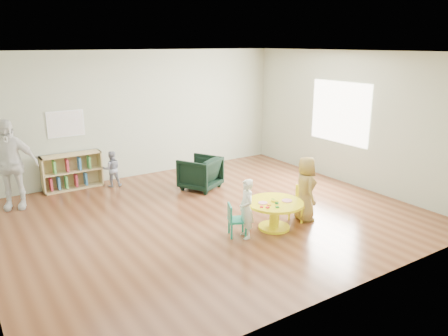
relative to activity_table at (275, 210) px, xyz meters
name	(u,v)px	position (x,y,z in m)	size (l,w,h in m)	color
room	(209,109)	(-0.60, 1.05, 1.57)	(7.10, 7.00, 2.80)	brown
activity_table	(275,210)	(0.00, 0.00, 0.00)	(0.93, 0.93, 0.51)	#FFF115
kid_chair_left	(235,219)	(-0.70, 0.12, -0.04)	(0.37, 0.37, 0.53)	#18886D
kid_chair_right	(301,202)	(0.64, 0.08, -0.02)	(0.38, 0.38, 0.57)	#FFF115
bookshelf	(71,172)	(-2.23, 3.91, 0.05)	(1.20, 0.30, 0.75)	tan
alphabet_poster	(66,124)	(-2.21, 4.03, 1.03)	(0.74, 0.01, 0.54)	white
armchair	(200,173)	(0.01, 2.43, 0.02)	(0.72, 0.75, 0.68)	black
child_left	(246,209)	(-0.58, -0.01, 0.15)	(0.35, 0.23, 0.95)	white
child_right	(305,189)	(0.68, 0.01, 0.24)	(0.55, 0.35, 1.12)	yellow
toddler	(112,169)	(-1.48, 3.57, 0.06)	(0.37, 0.29, 0.77)	#1C2847
adult_caretaker	(10,165)	(-3.42, 3.35, 0.51)	(0.97, 0.40, 1.66)	white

